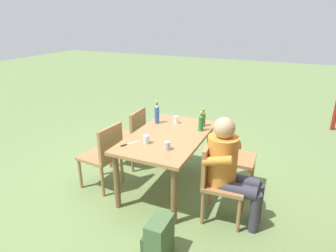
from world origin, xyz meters
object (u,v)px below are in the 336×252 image
person_in_white_shirt (229,166)px  cup_steel (167,146)px  cup_white (176,120)px  chair_far_left (231,153)px  dining_table (168,142)px  chair_far_right (218,178)px  chair_near_right (104,153)px  bottle_blue (157,114)px  bottle_green (201,123)px  table_knife (129,144)px  backpack_by_near_side (158,239)px  chair_near_left (131,135)px  cup_glass (146,139)px  bottle_olive (203,119)px

person_in_white_shirt → cup_steel: bearing=-85.2°
cup_white → chair_far_left: bearing=82.3°
dining_table → chair_far_right: size_ratio=1.67×
chair_near_right → bottle_blue: size_ratio=2.73×
chair_far_left → chair_far_right: bearing=0.0°
bottle_green → table_knife: bearing=-39.8°
person_in_white_shirt → dining_table: bearing=-111.1°
cup_steel → chair_far_right: bearing=95.2°
backpack_by_near_side → chair_far_left: bearing=167.4°
chair_near_left → cup_glass: (0.66, 0.61, 0.30)m
cup_steel → backpack_by_near_side: (0.75, 0.25, -0.58)m
person_in_white_shirt → cup_steel: person_in_white_shirt is taller
chair_near_right → chair_far_right: bearing=90.1°
chair_far_left → bottle_green: bottle_green is taller
chair_far_right → cup_steel: chair_far_right is taller
bottle_blue → bottle_olive: size_ratio=1.29×
person_in_white_shirt → cup_glass: person_in_white_shirt is taller
chair_far_right → backpack_by_near_side: chair_far_right is taller
cup_glass → backpack_by_near_side: cup_glass is taller
cup_steel → chair_near_left: bearing=-128.5°
chair_near_left → backpack_by_near_side: size_ratio=2.10×
chair_near_right → chair_far_left: size_ratio=1.00×
chair_far_left → cup_steel: (0.71, -0.57, 0.29)m
chair_far_right → bottle_blue: 1.30m
chair_far_right → chair_far_left: (-0.66, -0.00, 0.00)m
bottle_blue → cup_white: (-0.10, 0.24, -0.09)m
bottle_olive → cup_glass: bottle_olive is taller
chair_near_right → chair_near_left: same height
chair_near_right → bottle_green: size_ratio=3.42×
chair_near_right → table_knife: size_ratio=3.96×
cup_white → person_in_white_shirt: bearing=50.3°
bottle_green → table_knife: bottle_green is taller
chair_far_left → cup_glass: chair_far_left is taller
chair_near_right → dining_table: bearing=114.4°
bottle_blue → table_knife: bottle_blue is taller
chair_near_left → cup_glass: 0.94m
cup_glass → chair_far_left: bearing=127.1°
cup_steel → cup_glass: size_ratio=0.94×
chair_near_right → table_knife: chair_near_right is taller
dining_table → cup_glass: bearing=-21.4°
chair_near_left → cup_steel: bearing=51.5°
cup_white → chair_near_right: bearing=-40.9°
person_in_white_shirt → bottle_green: 0.84m
bottle_blue → backpack_by_near_side: bottle_blue is taller
chair_far_right → person_in_white_shirt: 0.20m
chair_near_left → cup_steel: chair_near_left is taller
dining_table → bottle_olive: bottle_olive is taller
chair_far_right → chair_near_right: bearing=-89.9°
cup_glass → backpack_by_near_side: 1.13m
table_knife → cup_glass: bearing=123.1°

